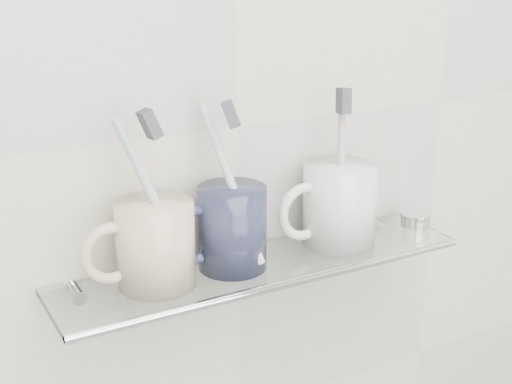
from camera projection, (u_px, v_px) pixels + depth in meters
wall_back at (237, 127)px, 0.84m from camera, size 2.50×0.00×2.50m
shelf_glass at (262, 265)px, 0.84m from camera, size 0.50×0.12×0.01m
shelf_rail at (287, 284)px, 0.80m from camera, size 0.50×0.01×0.01m
bracket_left at (77, 297)px, 0.79m from camera, size 0.02×0.03×0.02m
bracket_right at (378, 229)px, 0.98m from camera, size 0.02×0.03×0.02m
mug_left at (156, 244)px, 0.77m from camera, size 0.11×0.11×0.10m
mug_left_handle at (112, 253)px, 0.75m from camera, size 0.07×0.01×0.07m
toothbrush_left at (153, 198)px, 0.75m from camera, size 0.08×0.03×0.18m
bristles_left at (150, 124)px, 0.73m from camera, size 0.02×0.03×0.03m
mug_center at (232, 228)px, 0.81m from camera, size 0.10×0.10×0.10m
mug_center_handle at (196, 235)px, 0.79m from camera, size 0.07×0.01×0.07m
toothbrush_center at (232, 185)px, 0.80m from camera, size 0.05×0.08×0.18m
bristles_center at (231, 114)px, 0.77m from camera, size 0.03×0.03×0.04m
mug_right at (339, 205)px, 0.88m from camera, size 0.12×0.12×0.10m
mug_right_handle at (305, 212)px, 0.86m from camera, size 0.07×0.01×0.07m
toothbrush_right at (341, 166)px, 0.86m from camera, size 0.02×0.03×0.19m
bristles_right at (344, 101)px, 0.84m from camera, size 0.02×0.03×0.03m
chrome_cap at (415, 219)px, 0.95m from camera, size 0.04×0.04×0.02m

